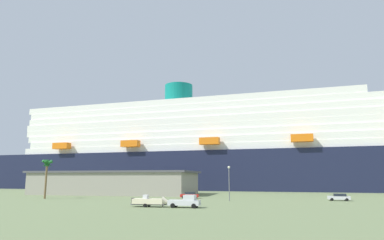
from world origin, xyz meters
name	(u,v)px	position (x,y,z in m)	size (l,w,h in m)	color
ground_plane	(194,194)	(0.00, 30.00, 0.00)	(600.00, 600.00, 0.00)	#66754C
cruise_ship	(263,153)	(19.98, 74.78, 16.15)	(302.35, 50.30, 59.68)	#191E38
terminal_building	(116,183)	(-24.55, 23.51, 3.67)	(52.26, 24.25, 7.29)	gray
pickup_truck	(186,202)	(10.87, -18.65, 1.04)	(5.64, 2.37, 2.20)	silver
small_boat_on_trailer	(152,202)	(4.66, -18.77, 0.96)	(8.01, 2.19, 2.15)	#595960
palm_tree	(47,167)	(-30.60, -2.52, 7.94)	(2.93, 2.94, 9.78)	brown
street_lamp	(229,178)	(15.76, 0.26, 5.11)	(0.56, 0.56, 7.83)	slate
parked_car_red_hatchback	(190,195)	(4.34, 8.46, 0.84)	(4.70, 2.31, 1.58)	red
parked_car_silver_sedan	(339,197)	(39.84, 7.78, 0.84)	(4.78, 2.22, 1.58)	silver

